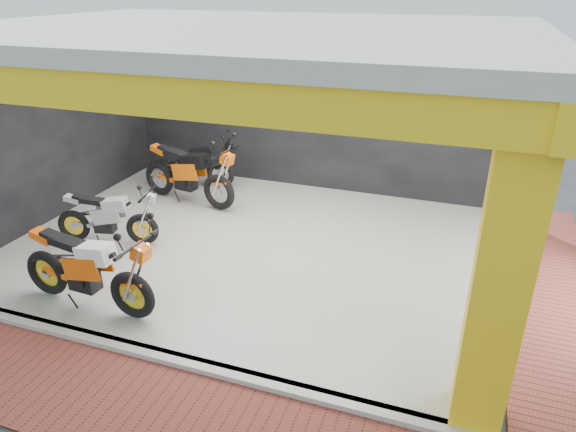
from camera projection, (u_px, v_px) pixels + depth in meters
name	position (u px, v px, depth m)	size (l,w,h in m)	color
ground	(195.00, 313.00, 7.26)	(80.00, 80.00, 0.00)	#2D2D30
showroom_floor	(251.00, 247.00, 8.95)	(8.00, 6.00, 0.10)	silver
showroom_ceiling	(243.00, 32.00, 7.47)	(8.40, 6.40, 0.20)	beige
back_wall	(306.00, 111.00, 10.90)	(8.20, 0.20, 3.50)	black
left_wall	(44.00, 131.00, 9.48)	(0.20, 6.20, 3.50)	black
corner_column	(501.00, 280.00, 4.75)	(0.50, 0.50, 3.50)	yellow
header_beam_front	(120.00, 90.00, 5.02)	(8.40, 0.30, 0.40)	yellow
header_beam_right	(538.00, 67.00, 6.39)	(0.30, 6.40, 0.40)	yellow
floor_kerb	(155.00, 355.00, 6.37)	(8.00, 0.20, 0.10)	silver
paver_front	(117.00, 401.00, 5.71)	(9.00, 1.40, 0.03)	brown
paver_right	(552.00, 300.00, 7.52)	(1.40, 7.00, 0.03)	brown
moto_hero	(129.00, 273.00, 6.68)	(2.31, 0.85, 1.41)	#EA5609
moto_row_a	(141.00, 214.00, 8.66)	(1.91, 0.71, 1.17)	#9CA0A4
moto_row_b	(218.00, 175.00, 9.95)	(2.42, 0.89, 1.48)	#E45C09
moto_row_d	(220.00, 162.00, 11.07)	(2.03, 0.75, 1.24)	black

